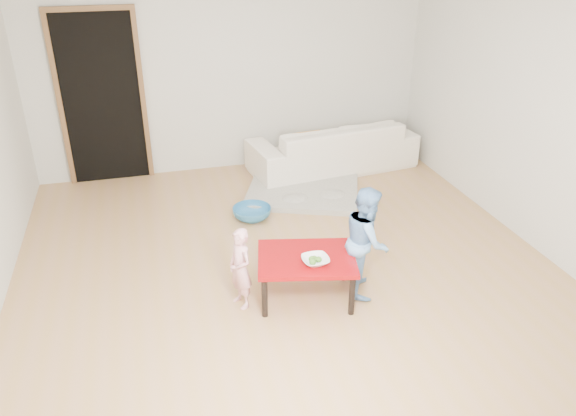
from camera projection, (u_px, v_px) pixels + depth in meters
name	position (u px, v px, depth m)	size (l,w,h in m)	color
floor	(283.00, 259.00, 5.46)	(5.00, 5.00, 0.01)	tan
back_wall	(232.00, 69.00, 7.04)	(5.00, 0.02, 2.60)	silver
right_wall	(530.00, 110.00, 5.47)	(0.02, 5.00, 2.60)	silver
doorway	(102.00, 100.00, 6.77)	(1.02, 0.08, 2.11)	brown
sofa	(332.00, 146.00, 7.38)	(2.17, 0.85, 0.63)	white
cushion	(309.00, 142.00, 7.04)	(0.48, 0.42, 0.13)	orange
red_table	(306.00, 277.00, 4.81)	(0.82, 0.61, 0.41)	maroon
bowl	(315.00, 261.00, 4.61)	(0.23, 0.23, 0.06)	white
broccoli	(315.00, 260.00, 4.61)	(0.12, 0.12, 0.06)	#2D5919
child_pink	(240.00, 269.00, 4.64)	(0.26, 0.17, 0.72)	#F36F7D
child_blue	(367.00, 241.00, 4.80)	(0.48, 0.37, 0.98)	#5A89D0
basin	(252.00, 213.00, 6.19)	(0.43, 0.43, 0.13)	teal
blanket	(303.00, 191.00, 6.78)	(1.31, 1.09, 0.07)	beige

